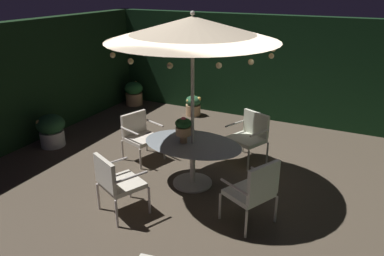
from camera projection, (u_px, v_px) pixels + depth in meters
The scene contains 13 objects.
ground_plane at pixel (207, 181), 6.45m from camera, with size 8.62×7.51×0.02m, color brown.
hedge_backdrop_rear at pixel (269, 68), 8.99m from camera, with size 8.62×0.30×2.50m, color black.
hedge_backdrop_left at pixel (24, 83), 7.69m from camera, with size 0.30×7.51×2.50m, color black.
patio_dining_table at pixel (193, 152), 6.15m from camera, with size 1.67×1.13×0.76m.
patio_umbrella at pixel (193, 29), 5.42m from camera, with size 2.60×2.60×2.83m.
centerpiece_planter at pixel (183, 127), 6.00m from camera, with size 0.27×0.27×0.45m.
patio_chair_north at pixel (116, 180), 5.34m from camera, with size 0.78×0.76×0.95m.
patio_chair_northeast at pixel (255, 189), 5.10m from camera, with size 0.78×0.80×0.99m.
patio_chair_east at pixel (250, 134), 7.01m from camera, with size 0.81×0.77×0.93m.
patio_chair_southeast at pixel (140, 133), 7.09m from camera, with size 0.73×0.76×0.89m.
potted_plant_left_far at pixel (51, 129), 7.69m from camera, with size 0.57×0.57×0.68m.
potted_plant_back_right at pixel (193, 105), 9.51m from camera, with size 0.39×0.38×0.51m.
potted_plant_left_near at pixel (134, 93), 10.30m from camera, with size 0.50×0.50×0.65m.
Camera 1 is at (2.26, -5.19, 3.22)m, focal length 34.82 mm.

